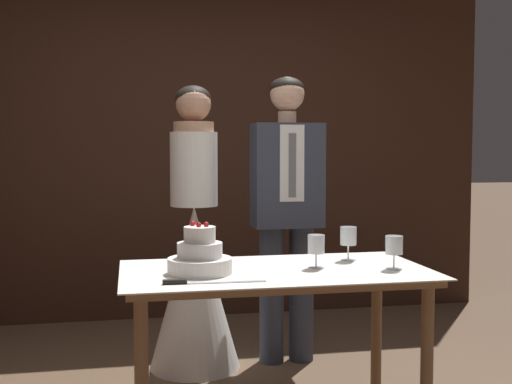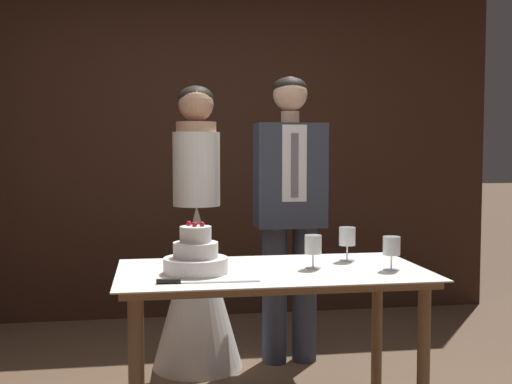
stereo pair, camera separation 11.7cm
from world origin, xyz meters
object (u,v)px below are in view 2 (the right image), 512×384
(wine_glass_far, at_px, (347,237))
(wine_glass_near, at_px, (392,247))
(cake_table, at_px, (272,288))
(tiered_cake, at_px, (196,256))
(wine_glass_middle, at_px, (313,246))
(groom, at_px, (290,203))
(bride, at_px, (197,265))
(cake_knife, at_px, (188,281))

(wine_glass_far, bearing_deg, wine_glass_near, -64.13)
(cake_table, height_order, wine_glass_far, wine_glass_far)
(wine_glass_near, bearing_deg, tiered_cake, 175.19)
(wine_glass_middle, bearing_deg, groom, 84.42)
(tiered_cake, xyz_separation_m, bride, (0.07, 0.96, -0.21))
(wine_glass_near, distance_m, bride, 1.34)
(tiered_cake, bearing_deg, wine_glass_middle, 2.31)
(cake_table, bearing_deg, wine_glass_middle, -3.77)
(cake_knife, bearing_deg, bride, 86.74)
(tiered_cake, bearing_deg, cake_knife, -102.07)
(wine_glass_far, height_order, groom, groom)
(wine_glass_far, bearing_deg, wine_glass_middle, -142.19)
(wine_glass_middle, bearing_deg, tiered_cake, -177.69)
(cake_knife, height_order, wine_glass_near, wine_glass_near)
(wine_glass_near, height_order, wine_glass_middle, wine_glass_middle)
(cake_table, bearing_deg, tiered_cake, -174.41)
(cake_table, height_order, groom, groom)
(tiered_cake, distance_m, cake_knife, 0.23)
(tiered_cake, distance_m, wine_glass_far, 0.79)
(cake_table, xyz_separation_m, wine_glass_far, (0.41, 0.15, 0.21))
(cake_table, bearing_deg, bride, 107.06)
(cake_knife, height_order, wine_glass_middle, wine_glass_middle)
(cake_knife, distance_m, wine_glass_far, 0.91)
(cake_knife, xyz_separation_m, wine_glass_middle, (0.59, 0.24, 0.10))
(tiered_cake, height_order, groom, groom)
(wine_glass_far, bearing_deg, groom, 99.24)
(wine_glass_middle, height_order, bride, bride)
(cake_table, height_order, wine_glass_near, wine_glass_near)
(wine_glass_near, distance_m, wine_glass_far, 0.29)
(groom, bearing_deg, cake_knife, -120.26)
(cake_knife, xyz_separation_m, groom, (0.68, 1.17, 0.22))
(wine_glass_near, distance_m, wine_glass_middle, 0.36)
(wine_glass_middle, relative_size, groom, 0.09)
(wine_glass_middle, bearing_deg, wine_glass_near, -15.70)
(cake_table, relative_size, cake_knife, 3.29)
(wine_glass_near, bearing_deg, wine_glass_middle, 164.30)
(cake_knife, height_order, bride, bride)
(cake_knife, bearing_deg, wine_glass_far, 28.96)
(cake_knife, bearing_deg, cake_table, 34.27)
(tiered_cake, height_order, wine_glass_far, tiered_cake)
(wine_glass_far, relative_size, groom, 0.10)
(cake_knife, bearing_deg, wine_glass_near, 10.85)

